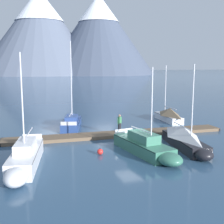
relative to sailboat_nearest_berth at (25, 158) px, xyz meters
name	(u,v)px	position (x,y,z in m)	size (l,w,h in m)	color
ground_plane	(133,147)	(8.65, 2.61, -0.67)	(700.00, 700.00, 0.00)	#2D4C6B
mountain_central_massif	(40,31)	(13.84, 198.12, 29.64)	(87.64, 87.64, 58.66)	slate
mountain_shoulder_ridge	(99,34)	(54.12, 188.75, 28.23)	(80.23, 80.23, 56.23)	#424C60
dock	(118,134)	(8.65, 6.61, -0.53)	(21.32, 2.53, 0.30)	brown
sailboat_nearest_berth	(25,158)	(0.00, 0.00, 0.00)	(2.79, 7.86, 7.50)	silver
sailboat_second_berth	(72,122)	(5.12, 12.11, -0.13)	(3.32, 6.94, 9.21)	navy
sailboat_mid_dock_port	(147,147)	(8.85, 0.39, -0.06)	(2.93, 7.65, 6.56)	#336B56
sailboat_mid_dock_starboard	(185,138)	(12.52, 1.04, 0.16)	(2.44, 7.21, 6.78)	black
sailboat_far_berth	(168,115)	(16.85, 12.09, 0.09)	(1.88, 6.20, 6.66)	white
person_on_dock	(120,122)	(8.91, 7.00, 0.59)	(0.51, 0.39, 1.69)	#232328
mooring_buoy_channel_marker	(100,152)	(5.47, 1.38, -0.45)	(0.45, 0.45, 0.53)	red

